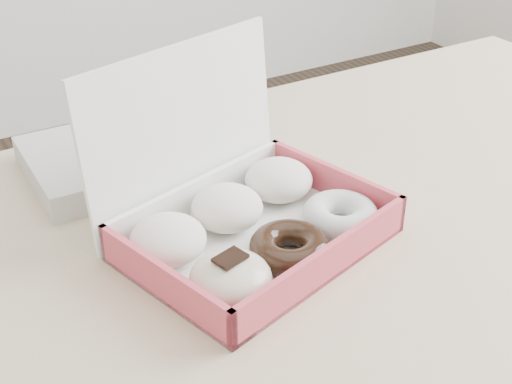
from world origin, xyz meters
TOP-DOWN VIEW (x-y plane):
  - table at (0.00, 0.00)m, footprint 1.20×0.80m
  - donut_box at (-0.21, 0.02)m, footprint 0.35×0.32m
  - newspapers at (-0.28, 0.26)m, footprint 0.24×0.20m

SIDE VIEW (x-z plane):
  - table at x=0.00m, z-range 0.30..1.05m
  - newspapers at x=-0.28m, z-range 0.75..0.79m
  - donut_box at x=-0.21m, z-range 0.68..0.89m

